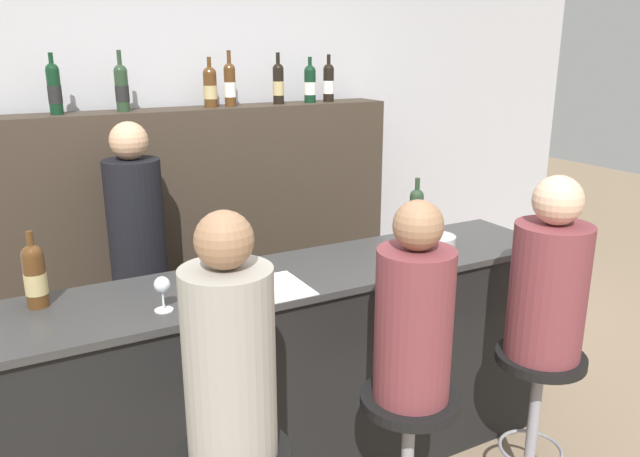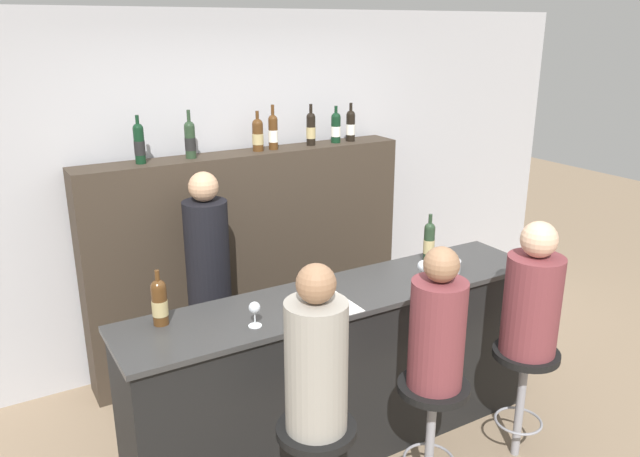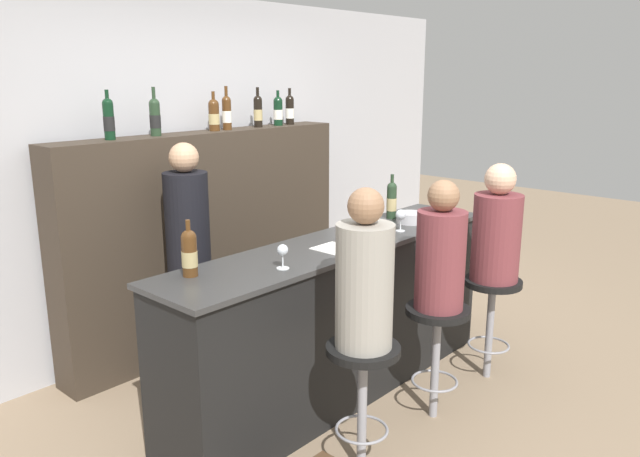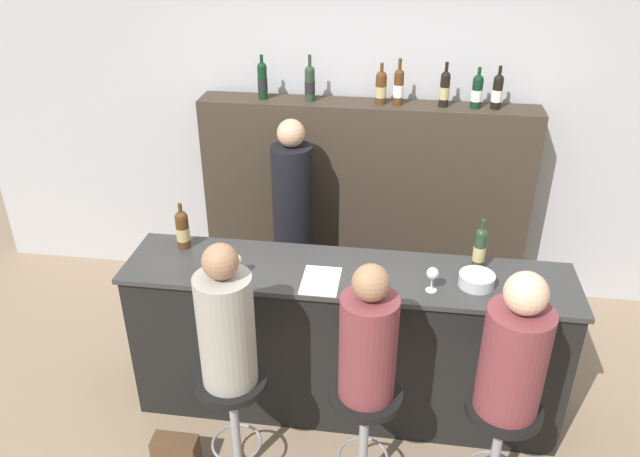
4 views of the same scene
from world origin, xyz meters
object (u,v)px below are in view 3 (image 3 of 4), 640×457
object	(u,v)px
wine_bottle_backbar_0	(109,119)
guest_seated_left	(364,279)
wine_bottle_backbar_4	(258,111)
wine_glass_1	(401,216)
wine_bottle_counter_0	(189,253)
wine_bottle_backbar_1	(155,117)
wine_bottle_backbar_5	(278,111)
guest_seated_middle	(441,253)
wine_glass_0	(283,252)
wine_bottle_counter_1	(392,200)
wine_bottle_backbar_3	(227,112)
metal_bowl	(411,218)
bartender	(190,271)
bar_stool_middle	(437,332)
wine_bottle_backbar_6	(290,110)
bar_stool_right	(492,301)
guest_seated_right	(497,230)
wine_bottle_backbar_2	(214,115)
bar_stool_left	(363,374)

from	to	relation	value
wine_bottle_backbar_0	guest_seated_left	size ratio (longest dim) A/B	0.39
wine_bottle_backbar_4	wine_glass_1	distance (m)	1.55
wine_bottle_counter_0	wine_bottle_backbar_1	xyz separation A→B (m)	(0.61, 1.15, 0.60)
wine_bottle_backbar_0	wine_bottle_counter_0	bearing A→B (deg)	-102.83
wine_bottle_counter_0	wine_bottle_backbar_5	xyz separation A→B (m)	(1.77, 1.15, 0.59)
wine_bottle_backbar_1	guest_seated_middle	distance (m)	2.12
wine_bottle_backbar_0	wine_glass_0	distance (m)	1.56
wine_bottle_counter_1	guest_seated_left	size ratio (longest dim) A/B	0.39
wine_bottle_backbar_3	metal_bowl	distance (m)	1.59
wine_glass_1	bartender	size ratio (longest dim) A/B	0.09
guest_seated_middle	bartender	bearing A→B (deg)	113.16
wine_glass_0	bar_stool_middle	size ratio (longest dim) A/B	0.19
wine_bottle_backbar_0	wine_glass_0	world-z (taller)	wine_bottle_backbar_0
wine_bottle_backbar_6	metal_bowl	distance (m)	1.51
wine_bottle_counter_1	wine_bottle_backbar_0	size ratio (longest dim) A/B	1.01
wine_glass_0	guest_seated_middle	bearing A→B (deg)	-32.39
bar_stool_right	wine_glass_1	bearing A→B (deg)	127.56
wine_bottle_backbar_6	metal_bowl	size ratio (longest dim) A/B	1.48
wine_glass_1	bar_stool_middle	world-z (taller)	wine_glass_1
wine_glass_0	guest_seated_right	bearing A→B (deg)	-18.62
wine_glass_1	bar_stool_right	bearing A→B (deg)	-52.44
wine_bottle_backbar_2	bar_stool_left	distance (m)	2.34
guest_seated_right	bartender	world-z (taller)	bartender
bar_stool_right	guest_seated_right	world-z (taller)	guest_seated_right
guest_seated_right	bartender	size ratio (longest dim) A/B	0.48
guest_seated_left	wine_bottle_backbar_6	bearing A→B (deg)	53.35
guest_seated_left	bar_stool_middle	size ratio (longest dim) A/B	1.15
wine_bottle_backbar_1	metal_bowl	xyz separation A→B (m)	(1.14, -1.33, -0.69)
wine_bottle_backbar_4	guest_seated_right	xyz separation A→B (m)	(0.33, -1.91, -0.71)
wine_bottle_counter_0	wine_bottle_backbar_0	xyz separation A→B (m)	(0.26, 1.15, 0.61)
wine_bottle_counter_0	guest_seated_middle	bearing A→B (deg)	-32.72
bar_stool_left	guest_seated_middle	bearing A→B (deg)	0.00
wine_bottle_backbar_5	wine_bottle_backbar_6	world-z (taller)	wine_bottle_backbar_6
wine_bottle_backbar_3	guest_seated_right	size ratio (longest dim) A/B	0.42
wine_bottle_backbar_2	wine_bottle_backbar_4	bearing A→B (deg)	0.00
wine_bottle_backbar_0	wine_bottle_backbar_1	xyz separation A→B (m)	(0.34, 0.00, -0.01)
guest_seated_right	wine_bottle_counter_1	bearing A→B (deg)	98.44
wine_bottle_counter_0	bar_stool_left	xyz separation A→B (m)	(0.48, -0.76, -0.60)
wine_glass_1	bar_stool_middle	size ratio (longest dim) A/B	0.21
wine_glass_1	guest_seated_middle	distance (m)	0.59
wine_bottle_backbar_3	guest_seated_right	bearing A→B (deg)	-71.39
wine_bottle_backbar_4	wine_bottle_backbar_5	bearing A→B (deg)	0.00
wine_bottle_backbar_3	wine_bottle_backbar_5	world-z (taller)	wine_bottle_backbar_3
wine_bottle_backbar_4	wine_bottle_backbar_1	bearing A→B (deg)	180.00
wine_bottle_backbar_5	guest_seated_middle	size ratio (longest dim) A/B	0.37
bar_stool_left	guest_seated_middle	xyz separation A→B (m)	(0.71, 0.00, 0.48)
bar_stool_middle	guest_seated_middle	xyz separation A→B (m)	(0.00, 0.00, 0.48)
bartender	wine_glass_1	bearing A→B (deg)	-46.85
bar_stool_right	bartender	size ratio (longest dim) A/B	0.44
wine_glass_0	guest_seated_left	xyz separation A→B (m)	(0.07, -0.50, -0.06)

